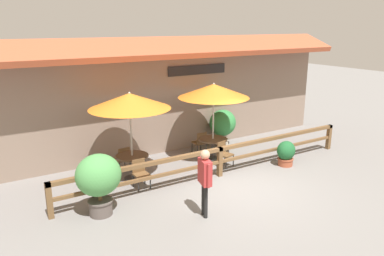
% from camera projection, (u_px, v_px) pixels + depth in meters
% --- Properties ---
extents(ground_plane, '(60.00, 60.00, 0.00)m').
position_uv_depth(ground_plane, '(240.00, 188.00, 11.00)').
color(ground_plane, slate).
extents(building_facade, '(14.28, 1.49, 4.23)m').
position_uv_depth(building_facade, '(172.00, 94.00, 13.80)').
color(building_facade, gray).
rests_on(building_facade, ground).
extents(patio_railing, '(10.40, 0.14, 0.95)m').
position_uv_depth(patio_railing, '(220.00, 155.00, 11.68)').
color(patio_railing, brown).
rests_on(patio_railing, ground).
extents(patio_umbrella_near, '(2.45, 2.45, 2.74)m').
position_uv_depth(patio_umbrella_near, '(130.00, 101.00, 11.01)').
color(patio_umbrella_near, '#B7B2A8').
rests_on(patio_umbrella_near, ground).
extents(dining_table_near, '(1.01, 1.01, 0.77)m').
position_uv_depth(dining_table_near, '(132.00, 160.00, 11.50)').
color(dining_table_near, '#4C3826').
rests_on(dining_table_near, ground).
extents(chair_near_streetside, '(0.43, 0.43, 0.84)m').
position_uv_depth(chair_near_streetside, '(140.00, 172.00, 10.94)').
color(chair_near_streetside, brown).
rests_on(chair_near_streetside, ground).
extents(chair_near_wallside, '(0.46, 0.46, 0.84)m').
position_uv_depth(chair_near_wallside, '(123.00, 158.00, 12.11)').
color(chair_near_wallside, brown).
rests_on(chair_near_wallside, ground).
extents(patio_umbrella_middle, '(2.45, 2.45, 2.74)m').
position_uv_depth(patio_umbrella_middle, '(214.00, 91.00, 12.68)').
color(patio_umbrella_middle, '#B7B2A8').
rests_on(patio_umbrella_middle, ground).
extents(dining_table_middle, '(1.01, 1.01, 0.77)m').
position_uv_depth(dining_table_middle, '(213.00, 143.00, 13.17)').
color(dining_table_middle, '#4C3826').
rests_on(dining_table_middle, ground).
extents(chair_middle_streetside, '(0.51, 0.51, 0.84)m').
position_uv_depth(chair_middle_streetside, '(224.00, 153.00, 12.59)').
color(chair_middle_streetside, brown).
rests_on(chair_middle_streetside, ground).
extents(chair_middle_wallside, '(0.43, 0.43, 0.84)m').
position_uv_depth(chair_middle_wallside, '(200.00, 142.00, 13.78)').
color(chair_middle_wallside, brown).
rests_on(chair_middle_wallside, ground).
extents(potted_plant_corner_fern, '(0.64, 0.58, 0.86)m').
position_uv_depth(potted_plant_corner_fern, '(286.00, 153.00, 12.64)').
color(potted_plant_corner_fern, '#9E4C33').
rests_on(potted_plant_corner_fern, ground).
extents(potted_plant_entrance_palm, '(1.13, 1.02, 1.60)m').
position_uv_depth(potted_plant_entrance_palm, '(99.00, 179.00, 9.21)').
color(potted_plant_entrance_palm, '#564C47').
rests_on(potted_plant_entrance_palm, ground).
extents(potted_plant_broad_leaf, '(1.07, 0.97, 1.44)m').
position_uv_depth(potted_plant_broad_leaf, '(223.00, 124.00, 14.65)').
color(potted_plant_broad_leaf, '#B7AD99').
rests_on(potted_plant_broad_leaf, ground).
extents(pedestrian, '(0.32, 0.60, 1.75)m').
position_uv_depth(pedestrian, '(205.00, 174.00, 9.09)').
color(pedestrian, black).
rests_on(pedestrian, ground).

